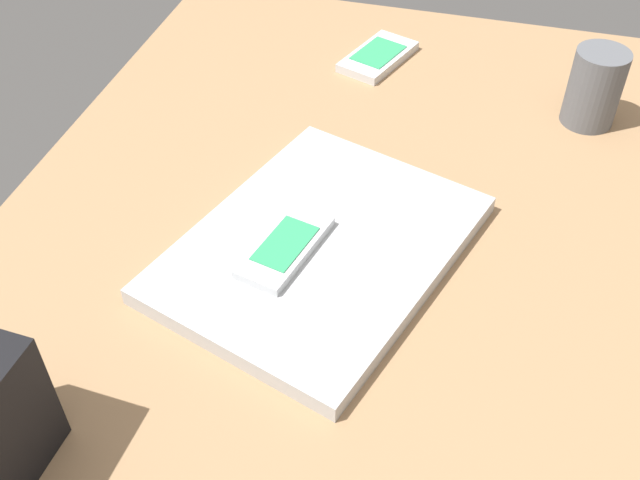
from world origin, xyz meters
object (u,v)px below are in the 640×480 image
pen_cup (595,88)px  cell_phone_on_desk (378,57)px  cell_phone_on_laptop (285,247)px  laptop_closed (320,248)px

pen_cup → cell_phone_on_desk: bearing=-104.6°
cell_phone_on_laptop → laptop_closed: bearing=127.7°
pen_cup → laptop_closed: bearing=-39.0°
cell_phone_on_laptop → pen_cup: bearing=139.9°
cell_phone_on_laptop → pen_cup: pen_cup is taller
laptop_closed → cell_phone_on_desk: 37.97cm
laptop_closed → pen_cup: pen_cup is taller
laptop_closed → cell_phone_on_desk: bearing=-158.4°
cell_phone_on_desk → pen_cup: pen_cup is taller
cell_phone_on_desk → pen_cup: (7.11, 27.23, 4.02)cm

